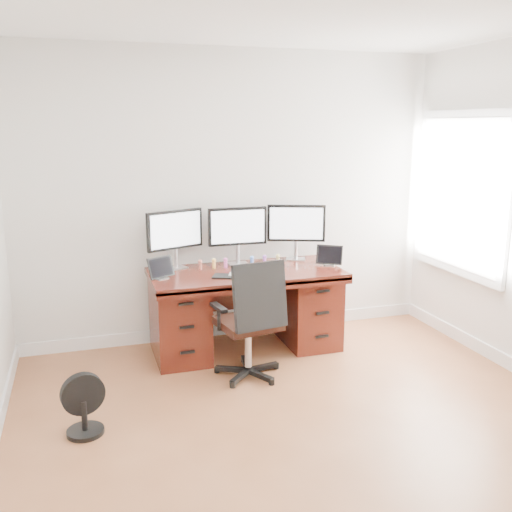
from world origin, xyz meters
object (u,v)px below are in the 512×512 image
object	(u,v)px
monitor_center	(238,228)
keyboard	(245,275)
floor_fan	(84,406)
desk	(245,307)
office_chair	(251,340)

from	to	relation	value
monitor_center	keyboard	distance (m)	0.54
monitor_center	floor_fan	bearing A→B (deg)	-135.96
desk	keyboard	bearing A→B (deg)	-106.66
keyboard	office_chair	bearing A→B (deg)	-78.68
desk	floor_fan	xyz separation A→B (m)	(-1.44, -1.11, -0.20)
desk	floor_fan	bearing A→B (deg)	-142.37
monitor_center	keyboard	bearing A→B (deg)	-96.67
monitor_center	keyboard	xyz separation A→B (m)	(-0.06, -0.43, -0.33)
keyboard	floor_fan	bearing A→B (deg)	-124.95
desk	keyboard	size ratio (longest dim) A/B	6.26
desk	office_chair	distance (m)	0.63
office_chair	keyboard	world-z (taller)	office_chair
office_chair	floor_fan	world-z (taller)	office_chair
keyboard	desk	bearing A→B (deg)	94.80
desk	monitor_center	xyz separation A→B (m)	(-0.00, 0.24, 0.68)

